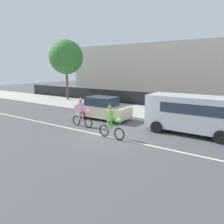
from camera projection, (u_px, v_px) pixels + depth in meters
The scene contains 10 objects.
ground_plane at pixel (115, 135), 12.40m from camera, with size 80.00×80.00×0.00m, color #4C4C4F.
road_centre_line at pixel (110, 137), 11.99m from camera, with size 36.00×0.14×0.01m, color beige.
sidewalk_curb at pixel (159, 114), 17.64m from camera, with size 60.00×5.00×0.15m, color #ADAAA3.
fence_line at pixel (172, 102), 19.86m from camera, with size 40.00×0.08×1.40m, color black.
building_backdrop at pixel (179, 71), 27.54m from camera, with size 28.00×8.00×6.60m, color #B2A899.
parade_cyclist_pink at pixel (82, 114), 13.96m from camera, with size 1.72×0.50×1.92m.
parade_cyclist_lime at pixel (112, 123), 11.61m from camera, with size 1.72×0.50×1.92m.
parked_van_silver at pixel (194, 112), 12.36m from camera, with size 5.00×2.22×2.18m.
parked_car_beige at pixel (103, 108), 16.14m from camera, with size 4.10×1.92×1.64m.
street_tree_near_lamp at pixel (66, 57), 24.25m from camera, with size 3.78×3.78×6.66m.
Camera 1 is at (6.58, -9.91, 3.73)m, focal length 35.00 mm.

